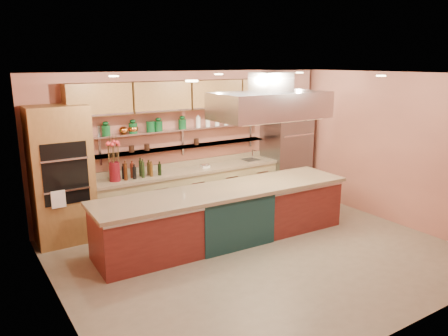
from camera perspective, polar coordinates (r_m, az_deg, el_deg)
floor at (r=7.12m, az=4.60°, el=-11.12°), size 6.00×5.00×0.02m
ceiling at (r=6.46m, az=5.08°, el=12.12°), size 6.00×5.00×0.02m
wall_back at (r=8.72m, az=-5.21°, el=3.28°), size 6.00×0.04×2.80m
wall_front at (r=4.99m, az=22.63°, el=-5.81°), size 6.00×0.04×2.80m
wall_left at (r=5.43m, az=-21.26°, el=-4.11°), size 0.04×5.00×2.80m
wall_right at (r=8.77m, az=20.62°, el=2.51°), size 0.04×5.00×2.80m
oven_stack at (r=7.66m, az=-20.47°, el=-0.93°), size 0.95×0.64×2.30m
refrigerator at (r=9.79m, az=8.12°, el=2.28°), size 0.95×0.72×2.10m
back_counter at (r=8.66m, az=-4.45°, el=-3.15°), size 3.84×0.64×0.93m
wall_shelf_lower at (r=8.59m, az=-5.10°, el=2.79°), size 3.60×0.26×0.03m
wall_shelf_upper at (r=8.53m, az=-5.15°, el=5.09°), size 3.60×0.26×0.03m
upper_cabinets at (r=8.44m, az=-4.78°, el=9.45°), size 4.60×0.36×0.55m
range_hood at (r=7.53m, az=6.05°, el=8.14°), size 2.00×1.00×0.45m
ceiling_downlights at (r=6.62m, az=4.00°, el=11.92°), size 4.00×2.80×0.02m
island at (r=7.41m, az=0.22°, el=-6.12°), size 4.41×1.11×0.91m
flower_vase at (r=7.87m, az=-14.10°, el=-0.47°), size 0.21×0.21×0.34m
oil_bottle_cluster at (r=8.01m, az=-11.22°, el=-0.20°), size 0.96×0.40×0.30m
kitchen_scale at (r=8.63m, az=-2.46°, el=0.33°), size 0.18×0.16×0.09m
bar_faucet at (r=9.36m, az=3.72°, el=1.74°), size 0.03×0.03×0.20m
copper_kettle at (r=8.03m, az=-13.01°, el=4.84°), size 0.18×0.18×0.13m
green_canister at (r=8.21m, az=-9.58°, el=5.39°), size 0.16×0.16×0.19m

